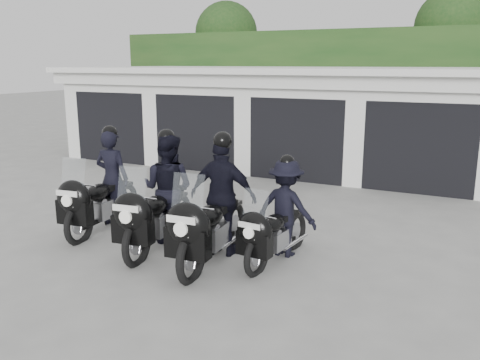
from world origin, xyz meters
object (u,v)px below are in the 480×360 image
at_px(police_bike_b, 163,196).
at_px(police_bike_d, 282,214).
at_px(police_bike_a, 103,189).
at_px(police_bike_c, 218,205).

relative_size(police_bike_b, police_bike_d, 1.19).
distance_m(police_bike_a, police_bike_b, 1.51).
height_order(police_bike_b, police_bike_d, police_bike_b).
xyz_separation_m(police_bike_c, police_bike_d, (0.91, 0.47, -0.15)).
bearing_deg(police_bike_c, police_bike_d, 23.58).
bearing_deg(police_bike_b, police_bike_d, 2.43).
relative_size(police_bike_a, police_bike_c, 0.95).
distance_m(police_bike_a, police_bike_c, 2.66).
xyz_separation_m(police_bike_a, police_bike_d, (3.54, 0.12, -0.06)).
bearing_deg(police_bike_d, police_bike_b, -164.50).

